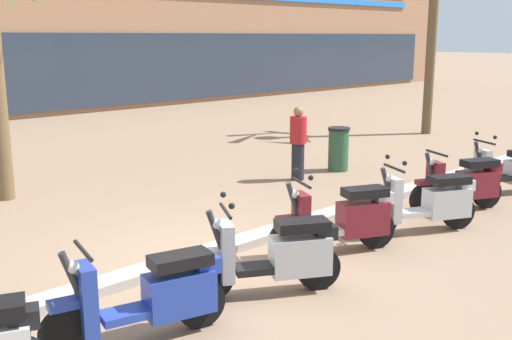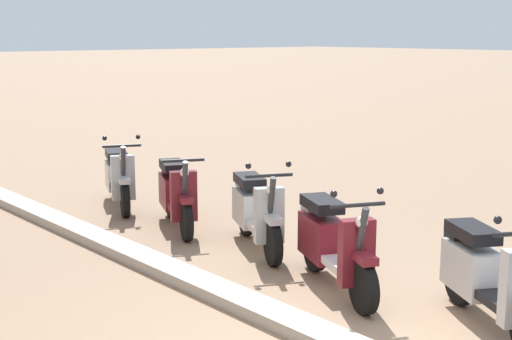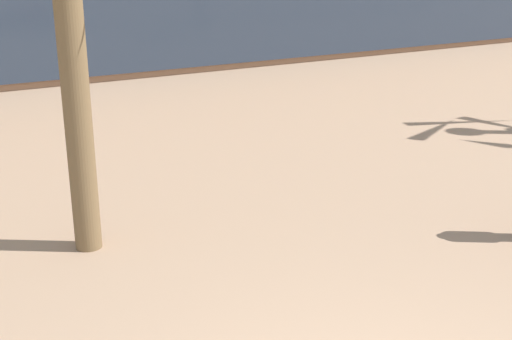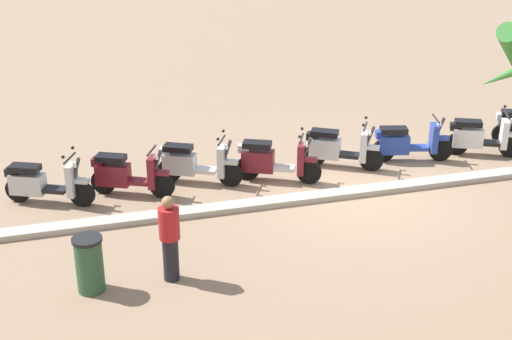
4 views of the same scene
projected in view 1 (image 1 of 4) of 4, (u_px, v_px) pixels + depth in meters
name	position (u px, v px, depth m)	size (l,w,h in m)	color
ground_plane	(205.00, 260.00, 7.98)	(200.00, 200.00, 0.00)	#93755B
curb_strip	(203.00, 254.00, 7.99)	(60.00, 0.36, 0.12)	#ADA89E
scooter_blue_lead_nearest	(152.00, 296.00, 5.80)	(1.80, 0.73, 1.04)	black
scooter_silver_gap_after_mid	(278.00, 255.00, 6.84)	(1.59, 1.00, 1.17)	black
scooter_maroon_mid_centre	(344.00, 219.00, 8.16)	(1.71, 0.93, 1.17)	black
scooter_silver_mid_front	(430.00, 202.00, 9.02)	(1.70, 0.96, 1.17)	black
scooter_maroon_far_back	(464.00, 184.00, 10.13)	(1.64, 0.91, 1.04)	black
scooter_silver_mid_rear	(510.00, 171.00, 11.21)	(1.74, 0.94, 1.17)	black
pedestrian_window_shopping	(298.00, 142.00, 12.25)	(0.34, 0.34, 1.50)	black
litter_bin	(338.00, 149.00, 13.17)	(0.48, 0.48, 0.95)	#2D5638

